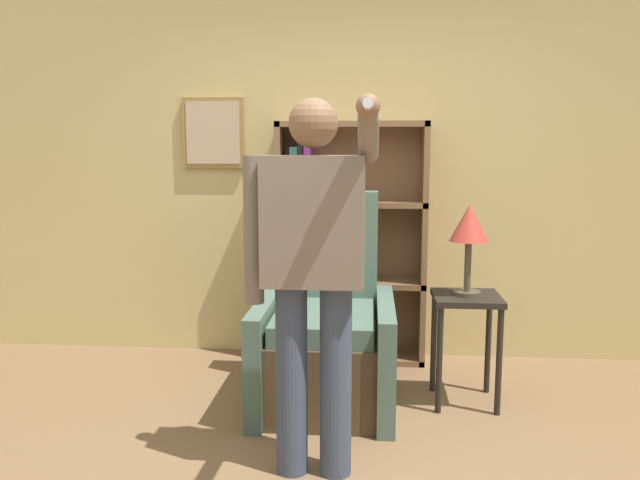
{
  "coord_description": "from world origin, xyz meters",
  "views": [
    {
      "loc": [
        0.19,
        -2.59,
        1.55
      ],
      "look_at": [
        -0.08,
        0.62,
        1.07
      ],
      "focal_mm": 35.0,
      "sensor_mm": 36.0,
      "label": 1
    }
  ],
  "objects_px": {
    "armchair": "(326,339)",
    "person_standing": "(313,263)",
    "side_table": "(466,318)",
    "table_lamp": "(469,228)",
    "bookcase": "(337,246)"
  },
  "relations": [
    {
      "from": "armchair",
      "to": "table_lamp",
      "type": "bearing_deg",
      "value": 1.62
    },
    {
      "from": "armchair",
      "to": "side_table",
      "type": "relative_size",
      "value": 1.89
    },
    {
      "from": "armchair",
      "to": "table_lamp",
      "type": "xyz_separation_m",
      "value": [
        0.85,
        0.02,
        0.7
      ]
    },
    {
      "from": "bookcase",
      "to": "person_standing",
      "type": "distance_m",
      "value": 1.68
    },
    {
      "from": "person_standing",
      "to": "side_table",
      "type": "relative_size",
      "value": 2.62
    },
    {
      "from": "table_lamp",
      "to": "person_standing",
      "type": "bearing_deg",
      "value": -132.53
    },
    {
      "from": "side_table",
      "to": "table_lamp",
      "type": "height_order",
      "value": "table_lamp"
    },
    {
      "from": "bookcase",
      "to": "side_table",
      "type": "xyz_separation_m",
      "value": [
        0.83,
        -0.75,
        -0.31
      ]
    },
    {
      "from": "bookcase",
      "to": "armchair",
      "type": "bearing_deg",
      "value": -91.65
    },
    {
      "from": "bookcase",
      "to": "table_lamp",
      "type": "distance_m",
      "value": 1.14
    },
    {
      "from": "armchair",
      "to": "person_standing",
      "type": "bearing_deg",
      "value": -89.75
    },
    {
      "from": "side_table",
      "to": "table_lamp",
      "type": "relative_size",
      "value": 1.23
    },
    {
      "from": "side_table",
      "to": "armchair",
      "type": "bearing_deg",
      "value": -178.38
    },
    {
      "from": "armchair",
      "to": "person_standing",
      "type": "distance_m",
      "value": 1.1
    },
    {
      "from": "person_standing",
      "to": "table_lamp",
      "type": "distance_m",
      "value": 1.25
    }
  ]
}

